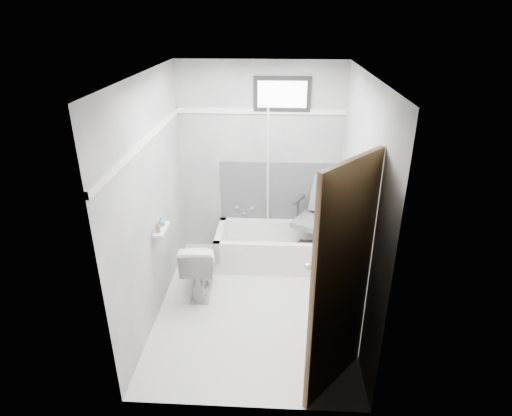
# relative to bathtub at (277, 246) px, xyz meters

# --- Properties ---
(floor) EXTENTS (2.60, 2.60, 0.00)m
(floor) POSITION_rel_bathtub_xyz_m (-0.23, -0.93, -0.21)
(floor) COLOR white
(floor) RESTS_ON ground
(ceiling) EXTENTS (2.60, 2.60, 0.00)m
(ceiling) POSITION_rel_bathtub_xyz_m (-0.23, -0.93, 2.19)
(ceiling) COLOR silver
(ceiling) RESTS_ON floor
(wall_back) EXTENTS (2.00, 0.02, 2.40)m
(wall_back) POSITION_rel_bathtub_xyz_m (-0.23, 0.37, 0.99)
(wall_back) COLOR slate
(wall_back) RESTS_ON floor
(wall_front) EXTENTS (2.00, 0.02, 2.40)m
(wall_front) POSITION_rel_bathtub_xyz_m (-0.23, -2.23, 0.99)
(wall_front) COLOR slate
(wall_front) RESTS_ON floor
(wall_left) EXTENTS (0.02, 2.60, 2.40)m
(wall_left) POSITION_rel_bathtub_xyz_m (-1.23, -0.93, 0.99)
(wall_left) COLOR slate
(wall_left) RESTS_ON floor
(wall_right) EXTENTS (0.02, 2.60, 2.40)m
(wall_right) POSITION_rel_bathtub_xyz_m (0.77, -0.93, 0.99)
(wall_right) COLOR slate
(wall_right) RESTS_ON floor
(bathtub) EXTENTS (1.50, 0.70, 0.42)m
(bathtub) POSITION_rel_bathtub_xyz_m (0.00, 0.00, 0.00)
(bathtub) COLOR white
(bathtub) RESTS_ON floor
(office_chair) EXTENTS (0.76, 0.76, 0.98)m
(office_chair) POSITION_rel_bathtub_xyz_m (0.47, 0.05, 0.40)
(office_chair) COLOR #5B5B5F
(office_chair) RESTS_ON bathtub
(toilet) EXTENTS (0.41, 0.68, 0.65)m
(toilet) POSITION_rel_bathtub_xyz_m (-0.85, -0.68, 0.12)
(toilet) COLOR silver
(toilet) RESTS_ON floor
(door) EXTENTS (0.78, 0.78, 2.00)m
(door) POSITION_rel_bathtub_xyz_m (0.75, -2.21, 0.79)
(door) COLOR #563420
(door) RESTS_ON floor
(window) EXTENTS (0.66, 0.04, 0.40)m
(window) POSITION_rel_bathtub_xyz_m (0.02, 0.36, 1.81)
(window) COLOR black
(window) RESTS_ON wall_back
(backerboard) EXTENTS (1.50, 0.02, 0.78)m
(backerboard) POSITION_rel_bathtub_xyz_m (0.02, 0.36, 0.59)
(backerboard) COLOR #4C4C4F
(backerboard) RESTS_ON wall_back
(trim_back) EXTENTS (2.00, 0.02, 0.06)m
(trim_back) POSITION_rel_bathtub_xyz_m (-0.23, 0.36, 1.61)
(trim_back) COLOR white
(trim_back) RESTS_ON wall_back
(trim_left) EXTENTS (0.02, 2.60, 0.06)m
(trim_left) POSITION_rel_bathtub_xyz_m (-1.22, -0.93, 1.61)
(trim_left) COLOR white
(trim_left) RESTS_ON wall_left
(pole) EXTENTS (0.02, 0.62, 1.86)m
(pole) POSITION_rel_bathtub_xyz_m (-0.13, 0.13, 0.84)
(pole) COLOR white
(pole) RESTS_ON bathtub
(shelf) EXTENTS (0.10, 0.32, 0.02)m
(shelf) POSITION_rel_bathtub_xyz_m (-1.16, -0.92, 0.69)
(shelf) COLOR silver
(shelf) RESTS_ON wall_left
(soap_bottle_a) EXTENTS (0.05, 0.05, 0.10)m
(soap_bottle_a) POSITION_rel_bathtub_xyz_m (-1.17, -1.00, 0.76)
(soap_bottle_a) COLOR olive
(soap_bottle_a) RESTS_ON shelf
(soap_bottle_b) EXTENTS (0.09, 0.09, 0.09)m
(soap_bottle_b) POSITION_rel_bathtub_xyz_m (-1.17, -0.86, 0.75)
(soap_bottle_b) COLOR teal
(soap_bottle_b) RESTS_ON shelf
(faucet) EXTENTS (0.26, 0.10, 0.16)m
(faucet) POSITION_rel_bathtub_xyz_m (-0.43, 0.34, 0.34)
(faucet) COLOR silver
(faucet) RESTS_ON wall_back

